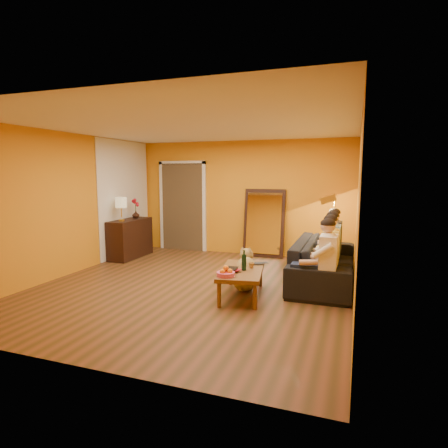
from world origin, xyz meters
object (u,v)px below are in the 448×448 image
(sofa, at_px, (324,261))
(wine_bottle, at_px, (244,260))
(sideboard, at_px, (130,238))
(dog, at_px, (246,269))
(mirror_frame, at_px, (264,223))
(person_mid_left, at_px, (331,253))
(floor_lamp, at_px, (334,234))
(table_lamp, at_px, (121,209))
(person_far_right, at_px, (335,241))
(coffee_table, at_px, (242,283))
(person_mid_right, at_px, (333,247))
(tumbler, at_px, (251,265))
(person_far_left, at_px, (328,261))
(vase, at_px, (136,215))
(laptop, at_px, (259,264))

(sofa, height_order, wine_bottle, wine_bottle)
(sideboard, distance_m, wine_bottle, 3.65)
(dog, bearing_deg, sofa, 25.49)
(mirror_frame, xyz_separation_m, person_mid_left, (1.58, -2.08, -0.15))
(floor_lamp, xyz_separation_m, person_mid_left, (0.03, -1.23, -0.11))
(table_lamp, height_order, person_far_right, table_lamp)
(coffee_table, xyz_separation_m, floor_lamp, (1.22, 1.97, 0.51))
(table_lamp, xyz_separation_m, person_far_right, (4.37, 0.40, -0.49))
(person_mid_left, relative_size, person_mid_right, 1.00)
(table_lamp, bearing_deg, coffee_table, -24.83)
(person_far_right, height_order, tumbler, person_far_right)
(floor_lamp, bearing_deg, tumbler, -120.22)
(dog, distance_m, person_mid_right, 1.61)
(mirror_frame, relative_size, person_far_left, 1.25)
(table_lamp, height_order, vase, table_lamp)
(mirror_frame, height_order, person_mid_left, mirror_frame)
(person_far_left, bearing_deg, coffee_table, -171.37)
(coffee_table, distance_m, tumbler, 0.30)
(dog, bearing_deg, coffee_table, -95.31)
(mirror_frame, distance_m, person_far_left, 3.08)
(table_lamp, relative_size, person_far_right, 0.42)
(person_mid_right, bearing_deg, mirror_frame, 135.84)
(sofa, distance_m, person_far_right, 0.71)
(coffee_table, relative_size, person_far_right, 1.00)
(mirror_frame, bearing_deg, dog, -83.13)
(table_lamp, bearing_deg, laptop, -18.34)
(coffee_table, bearing_deg, person_mid_left, 20.70)
(person_far_right, bearing_deg, dog, -130.67)
(mirror_frame, bearing_deg, table_lamp, -153.68)
(sideboard, bearing_deg, vase, 90.00)
(coffee_table, height_order, floor_lamp, floor_lamp)
(sideboard, height_order, dog, sideboard)
(person_far_right, xyz_separation_m, wine_bottle, (-1.20, -1.89, -0.03))
(floor_lamp, xyz_separation_m, vase, (-4.34, 0.02, 0.21))
(table_lamp, height_order, dog, table_lamp)
(sofa, height_order, dog, sofa)
(table_lamp, distance_m, sofa, 4.31)
(wine_bottle, bearing_deg, tumbler, 67.62)
(floor_lamp, relative_size, person_far_left, 1.18)
(tumbler, xyz_separation_m, laptop, (0.06, 0.23, -0.03))
(wine_bottle, xyz_separation_m, vase, (-3.17, 2.04, 0.36))
(person_mid_right, bearing_deg, vase, 170.84)
(mirror_frame, bearing_deg, sofa, -48.42)
(person_mid_right, bearing_deg, sideboard, 174.06)
(person_mid_right, xyz_separation_m, laptop, (-1.07, -0.94, -0.18))
(sofa, xyz_separation_m, person_far_left, (0.13, -1.00, 0.25))
(floor_lamp, bearing_deg, vase, -179.83)
(person_mid_left, height_order, tumbler, person_mid_left)
(person_mid_left, relative_size, vase, 7.23)
(person_mid_right, bearing_deg, sofa, -142.43)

